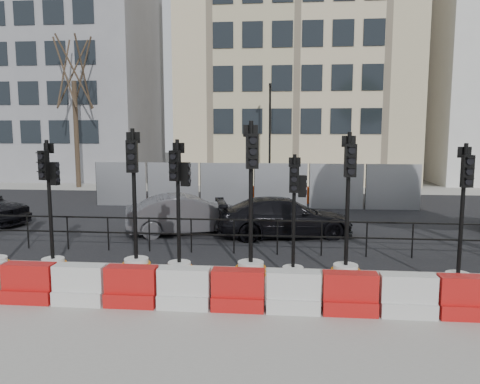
# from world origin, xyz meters

# --- Properties ---
(ground) EXTENTS (120.00, 120.00, 0.00)m
(ground) POSITION_xyz_m (0.00, 0.00, 0.00)
(ground) COLOR #51514C
(ground) RESTS_ON ground
(sidewalk_near) EXTENTS (40.00, 6.00, 0.02)m
(sidewalk_near) POSITION_xyz_m (0.00, -3.00, 0.01)
(sidewalk_near) COLOR gray
(sidewalk_near) RESTS_ON ground
(road) EXTENTS (40.00, 14.00, 0.03)m
(road) POSITION_xyz_m (0.00, 7.00, 0.01)
(road) COLOR black
(road) RESTS_ON ground
(sidewalk_far) EXTENTS (40.00, 4.00, 0.02)m
(sidewalk_far) POSITION_xyz_m (0.00, 16.00, 0.01)
(sidewalk_far) COLOR gray
(sidewalk_far) RESTS_ON ground
(building_grey) EXTENTS (11.00, 9.06, 14.00)m
(building_grey) POSITION_xyz_m (-14.00, 21.99, 7.00)
(building_grey) COLOR gray
(building_grey) RESTS_ON ground
(building_cream) EXTENTS (15.00, 10.06, 18.00)m
(building_cream) POSITION_xyz_m (2.00, 21.99, 9.00)
(building_cream) COLOR beige
(building_cream) RESTS_ON ground
(kerb_railing) EXTENTS (18.00, 0.04, 1.00)m
(kerb_railing) POSITION_xyz_m (0.00, 1.20, 0.69)
(kerb_railing) COLOR black
(kerb_railing) RESTS_ON ground
(heras_fencing) EXTENTS (14.33, 1.72, 2.00)m
(heras_fencing) POSITION_xyz_m (-0.01, 9.80, 0.68)
(heras_fencing) COLOR #92959A
(heras_fencing) RESTS_ON ground
(lamp_post_far) EXTENTS (0.12, 0.56, 6.00)m
(lamp_post_far) POSITION_xyz_m (0.50, 14.98, 3.22)
(lamp_post_far) COLOR black
(lamp_post_far) RESTS_ON ground
(tree_bare_far) EXTENTS (2.00, 2.00, 9.00)m
(tree_bare_far) POSITION_xyz_m (-11.00, 15.50, 6.65)
(tree_bare_far) COLOR #473828
(tree_bare_far) RESTS_ON ground
(barrier_row) EXTENTS (16.75, 0.50, 0.80)m
(barrier_row) POSITION_xyz_m (0.00, -2.80, 0.37)
(barrier_row) COLOR #B31B0E
(barrier_row) RESTS_ON ground
(traffic_signal_b) EXTENTS (0.63, 0.63, 3.21)m
(traffic_signal_b) POSITION_xyz_m (-4.12, -1.01, 0.77)
(traffic_signal_b) COLOR white
(traffic_signal_b) RESTS_ON ground
(traffic_signal_c) EXTENTS (0.68, 0.68, 3.47)m
(traffic_signal_c) POSITION_xyz_m (-2.09, -0.93, 0.72)
(traffic_signal_c) COLOR white
(traffic_signal_c) RESTS_ON ground
(traffic_signal_d) EXTENTS (0.64, 0.64, 3.23)m
(traffic_signal_d) POSITION_xyz_m (-1.03, -1.03, 0.77)
(traffic_signal_d) COLOR white
(traffic_signal_d) RESTS_ON ground
(traffic_signal_e) EXTENTS (0.72, 0.72, 3.64)m
(traffic_signal_e) POSITION_xyz_m (0.63, -1.02, 0.75)
(traffic_signal_e) COLOR white
(traffic_signal_e) RESTS_ON ground
(traffic_signal_f) EXTENTS (0.57, 0.57, 2.91)m
(traffic_signal_f) POSITION_xyz_m (1.61, -1.03, 0.69)
(traffic_signal_f) COLOR white
(traffic_signal_f) RESTS_ON ground
(traffic_signal_g) EXTENTS (0.67, 0.67, 3.40)m
(traffic_signal_g) POSITION_xyz_m (2.79, -0.94, 0.70)
(traffic_signal_g) COLOR white
(traffic_signal_g) RESTS_ON ground
(traffic_signal_h) EXTENTS (0.62, 0.62, 3.17)m
(traffic_signal_h) POSITION_xyz_m (5.12, -1.26, 0.65)
(traffic_signal_h) COLOR white
(traffic_signal_h) RESTS_ON ground
(car_b) EXTENTS (3.89, 4.87, 1.32)m
(car_b) POSITION_xyz_m (-1.83, 3.63, 0.66)
(car_b) COLOR #424246
(car_b) RESTS_ON ground
(car_c) EXTENTS (3.63, 5.16, 1.28)m
(car_c) POSITION_xyz_m (1.38, 3.54, 0.64)
(car_c) COLOR black
(car_c) RESTS_ON ground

